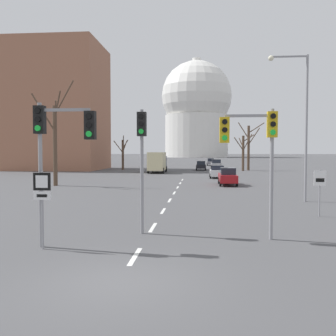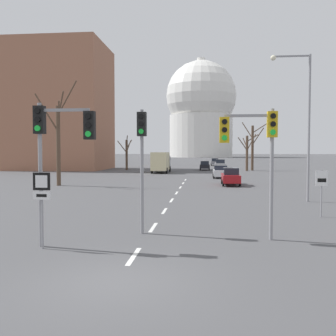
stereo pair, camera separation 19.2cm
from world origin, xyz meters
name	(u,v)px [view 1 (the left image)]	position (x,y,z in m)	size (l,w,h in m)	color
ground_plane	(119,282)	(0.00, 0.00, 0.00)	(800.00, 800.00, 0.00)	#4C4C4F
lane_stripe_0	(135,256)	(0.00, 2.32, 0.00)	(0.16, 2.00, 0.01)	silver
lane_stripe_1	(153,227)	(0.00, 6.82, 0.00)	(0.16, 2.00, 0.01)	silver
lane_stripe_2	(163,211)	(0.00, 11.32, 0.00)	(0.16, 2.00, 0.01)	silver
lane_stripe_3	(170,200)	(0.00, 15.82, 0.00)	(0.16, 2.00, 0.01)	silver
lane_stripe_4	(174,193)	(0.00, 20.32, 0.00)	(0.16, 2.00, 0.01)	silver
lane_stripe_5	(178,187)	(0.00, 24.82, 0.00)	(0.16, 2.00, 0.01)	silver
lane_stripe_6	(180,183)	(0.00, 29.32, 0.00)	(0.16, 2.00, 0.01)	silver
lane_stripe_7	(182,180)	(0.00, 33.82, 0.00)	(0.16, 2.00, 0.01)	silver
traffic_signal_near_left	(57,138)	(-2.83, 3.20, 3.78)	(2.13, 0.34, 4.99)	gray
traffic_signal_centre_tall	(142,147)	(-0.29, 5.59, 3.48)	(0.36, 0.34, 4.99)	gray
traffic_signal_near_right	(255,141)	(4.09, 4.99, 3.72)	(2.12, 0.34, 4.90)	gray
route_sign_post	(42,196)	(-3.27, 2.92, 1.82)	(0.60, 0.08, 2.66)	gray
speed_limit_sign	(320,185)	(8.09, 10.21, 1.62)	(0.60, 0.08, 2.39)	gray
street_lamp_right	(300,113)	(8.54, 16.00, 5.82)	(2.59, 0.36, 9.59)	gray
sedan_near_left	(228,176)	(4.73, 27.51, 0.86)	(1.71, 4.50, 1.72)	maroon
sedan_near_right	(217,172)	(4.15, 37.22, 0.79)	(1.85, 3.81, 1.57)	silver
sedan_mid_centre	(211,162)	(4.44, 76.46, 0.84)	(1.71, 4.57, 1.67)	slate
sedan_far_left	(216,164)	(5.08, 62.01, 0.88)	(1.97, 4.37, 1.75)	#B7B7BC
sedan_far_right	(201,165)	(2.20, 56.06, 0.82)	(1.73, 4.16, 1.61)	black
delivery_truck	(157,162)	(-4.49, 47.70, 1.70)	(2.44, 7.20, 3.14)	#333842
bare_tree_left_near	(123,153)	(-11.51, 55.61, 2.94)	(2.58, 2.93, 6.05)	brown
bare_tree_right_near	(249,146)	(10.40, 56.10, 4.23)	(4.55, 2.09, 8.32)	brown
bare_tree_left_far	(55,139)	(-11.77, 25.45, 4.48)	(4.16, 2.14, 9.93)	brown
bare_tree_right_far	(243,151)	(9.27, 54.44, 3.27)	(3.47, 1.83, 6.21)	brown
capitol_dome	(196,109)	(0.00, 193.67, 25.80)	(37.49, 37.49, 52.96)	silver
apartment_block_left	(53,108)	(-24.60, 56.78, 11.18)	(18.00, 14.00, 22.35)	#9E664C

